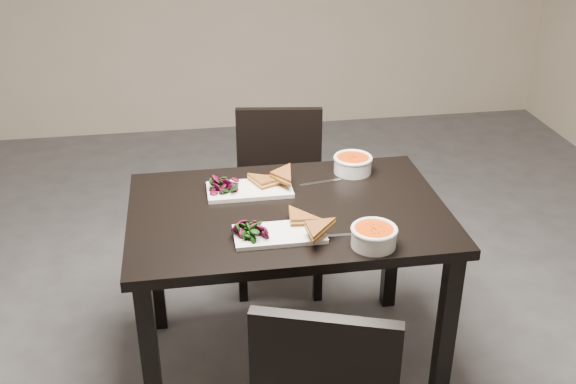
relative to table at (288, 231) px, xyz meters
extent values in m
plane|color=#47474C|center=(-0.03, 0.27, -0.65)|extent=(5.00, 5.00, 0.00)
cube|color=black|center=(0.00, 0.00, 0.08)|extent=(1.20, 0.80, 0.04)
cube|color=black|center=(-0.54, -0.34, -0.30)|extent=(0.06, 0.06, 0.71)
cube|color=black|center=(0.54, -0.34, -0.30)|extent=(0.06, 0.06, 0.71)
cube|color=black|center=(-0.54, 0.34, -0.30)|extent=(0.06, 0.06, 0.71)
cube|color=black|center=(0.54, 0.34, -0.30)|extent=(0.06, 0.06, 0.71)
cube|color=black|center=(-0.03, -0.80, 0.00)|extent=(0.41, 0.17, 0.40)
cube|color=black|center=(0.06, 0.63, -0.22)|extent=(0.48, 0.48, 0.04)
cube|color=black|center=(-0.14, 0.48, -0.45)|extent=(0.05, 0.05, 0.41)
cube|color=black|center=(0.21, 0.43, -0.45)|extent=(0.05, 0.05, 0.41)
cube|color=black|center=(-0.09, 0.83, -0.45)|extent=(0.05, 0.05, 0.41)
cube|color=black|center=(0.26, 0.78, -0.45)|extent=(0.05, 0.05, 0.41)
cube|color=black|center=(0.09, 0.82, 0.00)|extent=(0.42, 0.10, 0.40)
cube|color=white|center=(-0.06, -0.20, 0.11)|extent=(0.32, 0.16, 0.02)
cylinder|color=white|center=(0.25, -0.31, 0.13)|extent=(0.16, 0.16, 0.06)
cylinder|color=#C54008|center=(0.25, -0.31, 0.16)|extent=(0.13, 0.13, 0.02)
torus|color=white|center=(0.25, -0.31, 0.16)|extent=(0.16, 0.16, 0.02)
cube|color=silver|center=(0.13, -0.23, 0.10)|extent=(0.18, 0.02, 0.00)
cube|color=white|center=(-0.13, 0.16, 0.11)|extent=(0.33, 0.17, 0.02)
cylinder|color=white|center=(0.32, 0.27, 0.13)|extent=(0.16, 0.16, 0.06)
cylinder|color=#C54008|center=(0.32, 0.27, 0.16)|extent=(0.14, 0.14, 0.02)
torus|color=white|center=(0.32, 0.27, 0.16)|extent=(0.16, 0.16, 0.02)
cube|color=silver|center=(0.16, 0.19, 0.10)|extent=(0.18, 0.04, 0.00)
camera|label=1|loc=(-0.36, -2.22, 1.32)|focal=42.11mm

